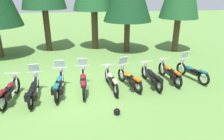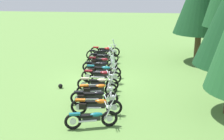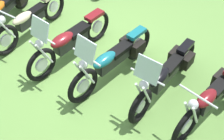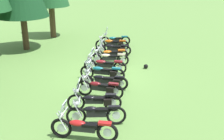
{
  "view_description": "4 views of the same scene",
  "coord_description": "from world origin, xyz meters",
  "views": [
    {
      "loc": [
        0.37,
        -8.37,
        4.26
      ],
      "look_at": [
        1.76,
        0.27,
        0.91
      ],
      "focal_mm": 32.77,
      "sensor_mm": 36.0,
      "label": 1
    },
    {
      "loc": [
        16.67,
        2.71,
        5.75
      ],
      "look_at": [
        0.67,
        0.8,
        0.89
      ],
      "focal_mm": 47.46,
      "sensor_mm": 36.0,
      "label": 2
    },
    {
      "loc": [
        -3.57,
        3.63,
        4.78
      ],
      "look_at": [
        -1.15,
        0.67,
        1.0
      ],
      "focal_mm": 51.54,
      "sensor_mm": 36.0,
      "label": 3
    },
    {
      "loc": [
        -14.18,
        -3.15,
        5.75
      ],
      "look_at": [
        -0.49,
        -0.45,
        0.55
      ],
      "focal_mm": 47.05,
      "sensor_mm": 36.0,
      "label": 4
    }
  ],
  "objects": [
    {
      "name": "motorcycle_5",
      "position": [
        -0.63,
        0.01,
        0.48
      ],
      "size": [
        0.68,
        2.37,
        1.38
      ],
      "rotation": [
        0.0,
        0.0,
        1.52
      ],
      "color": "black",
      "rests_on": "ground_plane"
    },
    {
      "name": "motorcycle_7",
      "position": [
        1.7,
        0.16,
        0.45
      ],
      "size": [
        0.7,
        2.28,
        1.01
      ],
      "rotation": [
        0.0,
        0.0,
        1.66
      ],
      "color": "black",
      "rests_on": "ground_plane"
    },
    {
      "name": "motorcycle_4",
      "position": [
        -1.65,
        -0.31,
        0.45
      ],
      "size": [
        0.66,
        2.34,
        1.35
      ],
      "rotation": [
        0.0,
        0.0,
        1.61
      ],
      "color": "black",
      "rests_on": "ground_plane"
    },
    {
      "name": "motorcycle_8",
      "position": [
        2.59,
        0.21,
        0.45
      ],
      "size": [
        0.95,
        2.07,
        1.35
      ],
      "rotation": [
        0.0,
        0.0,
        1.88
      ],
      "color": "black",
      "rests_on": "ground_plane"
    },
    {
      "name": "ground_plane",
      "position": [
        0.0,
        0.0,
        0.0
      ],
      "size": [
        80.0,
        80.0,
        0.0
      ],
      "primitive_type": "plane",
      "color": "#608C42"
    },
    {
      "name": "motorcycle_3",
      "position": [
        -2.59,
        -0.34,
        0.47
      ],
      "size": [
        0.69,
        2.2,
        1.03
      ],
      "rotation": [
        0.0,
        0.0,
        1.49
      ],
      "color": "black",
      "rests_on": "ground_plane"
    },
    {
      "name": "motorcycle_6",
      "position": [
        0.43,
        0.16,
        0.49
      ],
      "size": [
        0.71,
        2.39,
        1.38
      ],
      "rotation": [
        0.0,
        0.0,
        1.55
      ],
      "color": "black",
      "rests_on": "ground_plane"
    }
  ]
}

